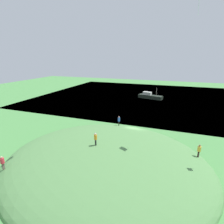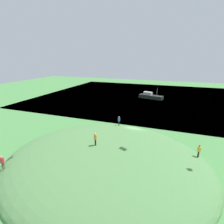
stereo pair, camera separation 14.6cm
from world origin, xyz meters
TOP-DOWN VIEW (x-y plane):
  - ground_plane at (0.00, 0.00)m, footprint 160.00×160.00m
  - lake_water at (-33.77, 0.00)m, footprint 57.95×80.00m
  - grass_hill at (9.50, -1.70)m, footprint 24.47×27.49m
  - boat_on_lake at (-31.25, -1.80)m, footprint 4.21×8.41m
  - person_on_hilltop at (9.90, -2.94)m, footprint 0.55×0.55m
  - person_watching_kites at (16.18, -12.02)m, footprint 0.48×0.48m
  - person_with_child at (5.89, 9.77)m, footprint 0.59×0.59m
  - person_near_shore at (0.06, -2.91)m, footprint 0.39×0.39m

SIDE VIEW (x-z plane):
  - lake_water at x=-33.77m, z-range -0.40..0.00m
  - ground_plane at x=0.00m, z-range 0.00..0.00m
  - grass_hill at x=9.50m, z-range -2.67..2.67m
  - boat_on_lake at x=-31.25m, z-range -1.12..2.66m
  - person_watching_kites at x=16.18m, z-range 1.20..2.95m
  - person_with_child at x=5.89m, z-range 1.47..3.26m
  - person_near_shore at x=0.06m, z-range 1.92..3.73m
  - person_on_hilltop at x=9.90m, z-range 2.88..4.62m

